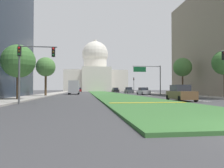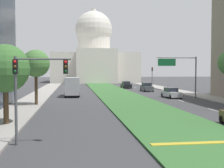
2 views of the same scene
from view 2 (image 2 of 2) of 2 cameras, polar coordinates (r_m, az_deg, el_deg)
The scene contains 17 objects.
ground_plane at distance 57.53m, azimuth 0.13°, elevation -1.64°, with size 260.00×260.00×0.00m, color #3D3D3F.
grass_median at distance 52.32m, azimuth 0.91°, elevation -2.00°, with size 7.49×95.03×0.14m, color #386B33.
median_curb_nose at distance 18.15m, azimuth 18.14°, elevation -10.90°, with size 6.74×0.50×0.04m, color gold.
lane_dashes_right at distance 49.90m, azimuth 10.37°, elevation -2.35°, with size 0.16×53.66×0.01m.
sidewalk_left at distance 46.85m, azimuth -14.73°, elevation -2.64°, with size 4.00×95.03×0.15m, color #9E9991.
sidewalk_right at distance 51.12m, azimuth 17.03°, elevation -2.23°, with size 4.00×95.03×0.15m, color #9E9991.
capitol_building at distance 109.28m, azimuth -3.56°, elevation 5.22°, with size 30.75×28.18×27.32m.
traffic_light_near_left at distance 17.59m, azimuth -15.73°, elevation 0.67°, with size 3.34×0.35×5.20m.
traffic_light_far_right at distance 70.26m, azimuth 7.90°, elevation 1.84°, with size 0.28×0.35×5.20m.
overhead_guide_sign at distance 46.20m, azimuth 13.40°, elevation 3.02°, with size 6.39×0.20×6.50m.
street_tree_left_near at distance 24.30m, azimuth -20.22°, elevation 2.83°, with size 3.82×3.82×6.45m.
street_tree_left_mid at distance 36.80m, azimuth -14.73°, elevation 3.85°, with size 3.39×3.39×6.91m.
sedan_midblock at distance 47.08m, azimuth 11.55°, elevation -1.74°, with size 2.11×4.57×1.62m.
sedan_distant at distance 60.59m, azimuth 6.84°, elevation -0.65°, with size 1.89×4.34×1.79m.
sedan_far_horizon at distance 70.44m, azimuth 2.79°, elevation -0.19°, with size 2.09×4.45×1.69m.
sedan_very_far at distance 84.36m, azimuth -7.52°, elevation 0.29°, with size 1.83×4.35×1.75m.
box_truck_delivery at distance 48.78m, azimuth -7.83°, elevation -0.48°, with size 2.40×6.40×3.20m.
Camera 2 is at (-7.72, -4.05, 4.40)m, focal length 46.54 mm.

